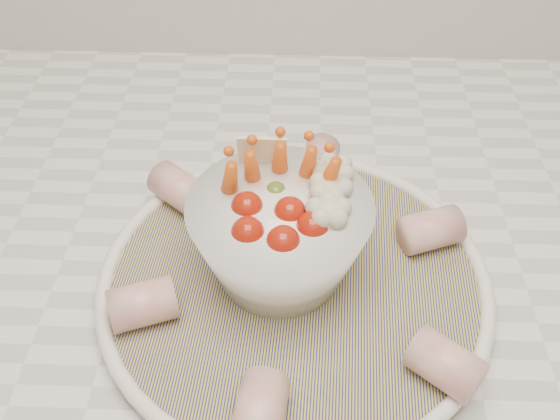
{
  "coord_description": "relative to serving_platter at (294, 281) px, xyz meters",
  "views": [
    {
      "loc": [
        -0.14,
        1.05,
        1.33
      ],
      "look_at": [
        -0.15,
        1.38,
        1.0
      ],
      "focal_mm": 40.0,
      "sensor_mm": 36.0,
      "label": 1
    }
  ],
  "objects": [
    {
      "name": "cured_meat_rolls",
      "position": [
        0.0,
        0.0,
        0.02
      ],
      "size": [
        0.29,
        0.31,
        0.03
      ],
      "color": "#C35A59",
      "rests_on": "serving_platter"
    },
    {
      "name": "veggie_bowl",
      "position": [
        -0.01,
        0.01,
        0.05
      ],
      "size": [
        0.14,
        0.14,
        0.11
      ],
      "color": "white",
      "rests_on": "serving_platter"
    },
    {
      "name": "serving_platter",
      "position": [
        0.0,
        0.0,
        0.0
      ],
      "size": [
        0.34,
        0.34,
        0.02
      ],
      "color": "navy",
      "rests_on": "kitchen_counter"
    }
  ]
}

